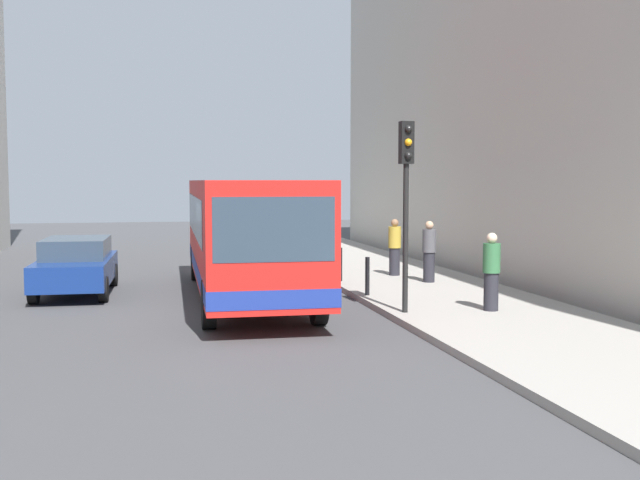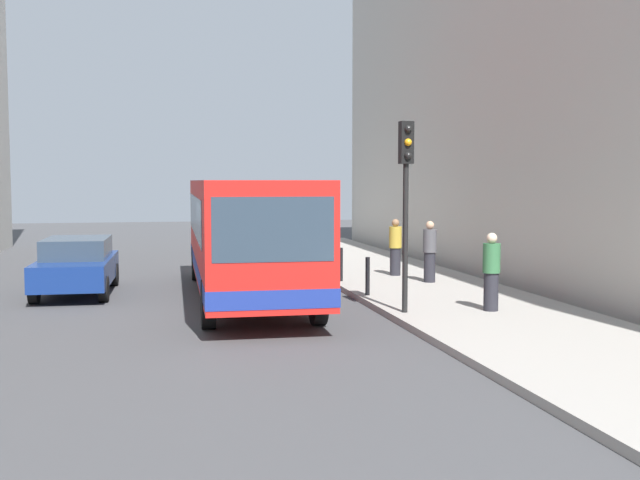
# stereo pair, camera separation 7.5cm
# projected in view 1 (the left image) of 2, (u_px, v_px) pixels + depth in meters

# --- Properties ---
(ground_plane) EXTENTS (80.00, 80.00, 0.00)m
(ground_plane) POSITION_uv_depth(u_px,v_px,m) (234.00, 314.00, 17.29)
(ground_plane) COLOR #424244
(sidewalk) EXTENTS (4.40, 40.00, 0.15)m
(sidewalk) POSITION_uv_depth(u_px,v_px,m) (458.00, 302.00, 18.45)
(sidewalk) COLOR #9E9991
(sidewalk) RESTS_ON ground
(building_right) EXTENTS (7.00, 32.00, 13.39)m
(building_right) POSITION_uv_depth(u_px,v_px,m) (599.00, 58.00, 23.16)
(building_right) COLOR #BCB7AD
(building_right) RESTS_ON ground
(bus) EXTENTS (2.81, 11.08, 3.00)m
(bus) POSITION_uv_depth(u_px,v_px,m) (245.00, 231.00, 19.56)
(bus) COLOR red
(bus) RESTS_ON ground
(car_beside_bus) EXTENTS (1.99, 4.46, 1.48)m
(car_beside_bus) POSITION_uv_depth(u_px,v_px,m) (76.00, 265.00, 20.25)
(car_beside_bus) COLOR navy
(car_beside_bus) RESTS_ON ground
(traffic_light) EXTENTS (0.28, 0.33, 4.10)m
(traffic_light) POSITION_uv_depth(u_px,v_px,m) (406.00, 180.00, 16.40)
(traffic_light) COLOR black
(traffic_light) RESTS_ON sidewalk
(bollard_near) EXTENTS (0.11, 0.11, 0.95)m
(bollard_near) POSITION_uv_depth(u_px,v_px,m) (367.00, 276.00, 19.09)
(bollard_near) COLOR black
(bollard_near) RESTS_ON sidewalk
(bollard_mid) EXTENTS (0.11, 0.11, 0.95)m
(bollard_mid) POSITION_uv_depth(u_px,v_px,m) (340.00, 264.00, 21.78)
(bollard_mid) COLOR black
(bollard_mid) RESTS_ON sidewalk
(bollard_far) EXTENTS (0.11, 0.11, 0.95)m
(bollard_far) POSITION_uv_depth(u_px,v_px,m) (319.00, 255.00, 24.46)
(bollard_far) COLOR black
(bollard_far) RESTS_ON sidewalk
(bollard_farthest) EXTENTS (0.11, 0.11, 0.95)m
(bollard_farthest) POSITION_uv_depth(u_px,v_px,m) (302.00, 248.00, 27.15)
(bollard_farthest) COLOR black
(bollard_farthest) RESTS_ON sidewalk
(pedestrian_near_signal) EXTENTS (0.38, 0.38, 1.71)m
(pedestrian_near_signal) POSITION_uv_depth(u_px,v_px,m) (491.00, 272.00, 16.79)
(pedestrian_near_signal) COLOR #26262D
(pedestrian_near_signal) RESTS_ON sidewalk
(pedestrian_mid_sidewalk) EXTENTS (0.38, 0.38, 1.72)m
(pedestrian_mid_sidewalk) POSITION_uv_depth(u_px,v_px,m) (429.00, 252.00, 21.53)
(pedestrian_mid_sidewalk) COLOR #26262D
(pedestrian_mid_sidewalk) RESTS_ON sidewalk
(pedestrian_far_sidewalk) EXTENTS (0.38, 0.38, 1.70)m
(pedestrian_far_sidewalk) POSITION_uv_depth(u_px,v_px,m) (395.00, 247.00, 23.07)
(pedestrian_far_sidewalk) COLOR #26262D
(pedestrian_far_sidewalk) RESTS_ON sidewalk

